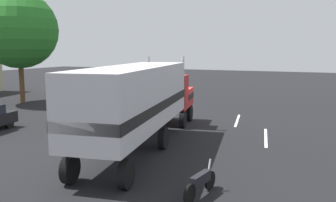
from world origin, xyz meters
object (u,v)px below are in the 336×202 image
object	(u,v)px
motorcycle	(201,182)
tree_left	(19,30)
semi_truck	(142,98)
person_bystander	(112,123)

from	to	relation	value
motorcycle	tree_left	bearing A→B (deg)	58.08
tree_left	semi_truck	bearing A→B (deg)	-117.44
person_bystander	tree_left	bearing A→B (deg)	61.04
motorcycle	person_bystander	bearing A→B (deg)	52.24
tree_left	person_bystander	bearing A→B (deg)	-118.96
person_bystander	motorcycle	world-z (taller)	person_bystander
semi_truck	person_bystander	xyz separation A→B (m)	(0.66, 2.25, -1.63)
person_bystander	motorcycle	xyz separation A→B (m)	(-5.32, -6.87, -0.41)
semi_truck	tree_left	xyz separation A→B (m)	(8.94, 17.23, 4.15)
semi_truck	person_bystander	bearing A→B (deg)	73.77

